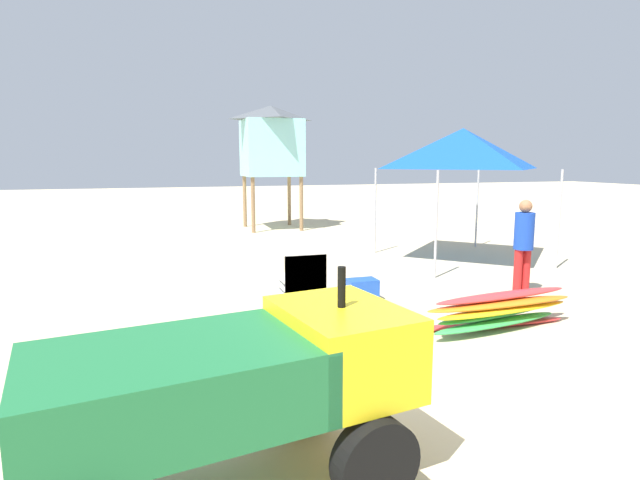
{
  "coord_description": "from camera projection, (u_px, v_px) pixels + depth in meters",
  "views": [
    {
      "loc": [
        -2.74,
        -4.74,
        2.26
      ],
      "look_at": [
        -0.2,
        3.22,
        0.96
      ],
      "focal_mm": 29.01,
      "sensor_mm": 36.0,
      "label": 1
    }
  ],
  "objects": [
    {
      "name": "stacked_plastic_chairs",
      "position": [
        303.0,
        292.0,
        5.99
      ],
      "size": [
        0.48,
        0.48,
        1.29
      ],
      "color": "silver",
      "rests_on": "ground"
    },
    {
      "name": "ground",
      "position": [
        427.0,
        369.0,
        5.63
      ],
      "size": [
        80.0,
        80.0,
        0.0
      ],
      "primitive_type": "plane",
      "color": "beige"
    },
    {
      "name": "cooler_box",
      "position": [
        362.0,
        290.0,
        8.39
      ],
      "size": [
        0.49,
        0.34,
        0.35
      ],
      "primitive_type": "cube",
      "color": "blue",
      "rests_on": "ground"
    },
    {
      "name": "popup_canopy",
      "position": [
        463.0,
        149.0,
        11.41
      ],
      "size": [
        2.93,
        2.93,
        2.95
      ],
      "color": "#B2B2B7",
      "rests_on": "ground"
    },
    {
      "name": "lifeguard_near_center",
      "position": [
        524.0,
        241.0,
        8.62
      ],
      "size": [
        0.32,
        0.32,
        1.61
      ],
      "color": "red",
      "rests_on": "ground"
    },
    {
      "name": "lifeguard_tower",
      "position": [
        271.0,
        141.0,
        16.75
      ],
      "size": [
        1.98,
        1.98,
        3.99
      ],
      "color": "olive",
      "rests_on": "ground"
    },
    {
      "name": "utility_cart",
      "position": [
        236.0,
        383.0,
        3.45
      ],
      "size": [
        2.71,
        1.66,
        1.5
      ],
      "color": "#1E6B38",
      "rests_on": "ground"
    },
    {
      "name": "surfboard_pile",
      "position": [
        498.0,
        311.0,
        6.94
      ],
      "size": [
        2.39,
        0.72,
        0.48
      ],
      "color": "red",
      "rests_on": "ground"
    }
  ]
}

